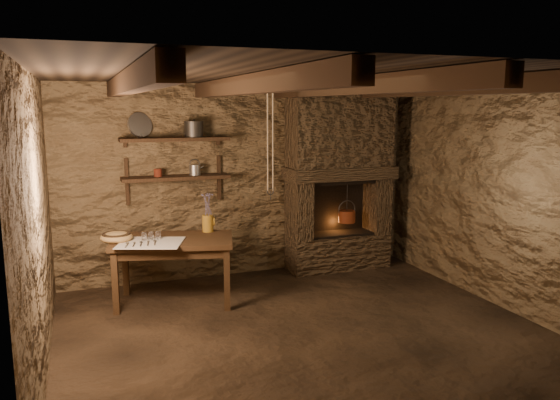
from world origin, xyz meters
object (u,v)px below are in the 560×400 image
object	(u,v)px
work_table	(174,268)
iron_stockpot	(194,130)
stoneware_jug	(208,215)
red_pot	(347,216)
wooden_bowl	(116,237)

from	to	relation	value
work_table	iron_stockpot	world-z (taller)	iron_stockpot
stoneware_jug	red_pot	xyz separation A→B (m)	(1.93, 0.33, -0.20)
wooden_bowl	iron_stockpot	distance (m)	1.56
work_table	red_pot	xyz separation A→B (m)	(2.36, 0.51, 0.32)
iron_stockpot	red_pot	size ratio (longest dim) A/B	0.41
work_table	wooden_bowl	world-z (taller)	wooden_bowl
work_table	red_pot	distance (m)	2.43
wooden_bowl	red_pot	world-z (taller)	red_pot
red_pot	iron_stockpot	bearing A→B (deg)	176.52
red_pot	wooden_bowl	bearing A→B (deg)	-171.71
stoneware_jug	red_pot	bearing A→B (deg)	33.26
iron_stockpot	red_pot	xyz separation A→B (m)	(1.97, -0.12, -1.14)
work_table	stoneware_jug	world-z (taller)	stoneware_jug
wooden_bowl	red_pot	bearing A→B (deg)	8.29
work_table	wooden_bowl	size ratio (longest dim) A/B	4.14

